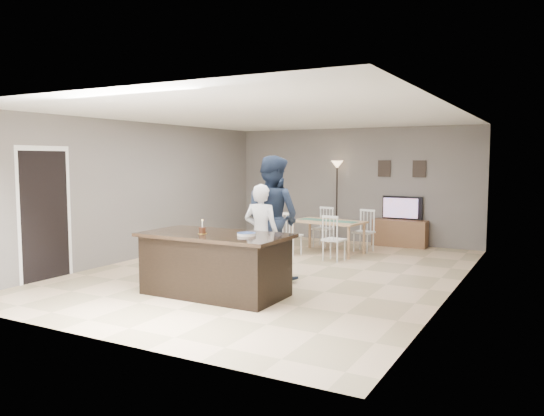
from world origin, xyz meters
The scene contains 14 objects.
floor centered at (0.00, 0.00, 0.00)m, with size 8.00×8.00×0.00m, color #D6B389.
room_shell centered at (0.00, 0.00, 1.68)m, with size 8.00×8.00×8.00m.
kitchen_island centered at (0.00, -1.80, 0.45)m, with size 2.15×1.10×0.90m.
tv_console centered at (1.20, 3.77, 0.30)m, with size 1.20×0.40×0.60m, color brown.
television centered at (1.20, 3.84, 0.86)m, with size 0.91×0.12×0.53m, color black.
tv_screen_glow centered at (1.20, 3.76, 0.87)m, with size 0.78×0.78×0.00m, color #D45517.
picture_frames centered at (1.15, 3.98, 1.75)m, with size 1.10×0.02×0.38m.
doorway centered at (-2.99, -2.30, 1.26)m, with size 0.00×2.10×2.65m.
woman centered at (0.23, -0.86, 0.79)m, with size 0.58×0.38×1.58m, color silver.
man centered at (0.24, -0.51, 1.01)m, with size 0.98×0.77×2.02m, color #192337.
birthday_cake centered at (-0.14, -1.91, 0.95)m, with size 0.13×0.13×0.21m.
plate_stack centered at (0.52, -1.78, 0.92)m, with size 0.27×0.27×0.04m.
dining_table centered at (0.12, 2.14, 0.57)m, with size 1.59×1.82×0.89m.
floor_lamp centered at (-0.34, 3.79, 1.50)m, with size 0.29×0.29×1.93m.
Camera 1 is at (4.34, -8.04, 1.96)m, focal length 35.00 mm.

